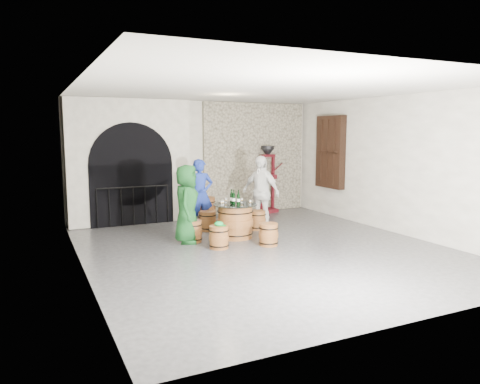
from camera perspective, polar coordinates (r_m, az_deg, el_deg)
name	(u,v)px	position (r m, az deg, el deg)	size (l,w,h in m)	color
ground	(264,248)	(9.37, 2.97, -7.06)	(8.00, 8.00, 0.00)	#323235
wall_back	(196,159)	(12.75, -5.54, 4.12)	(8.00, 8.00, 0.00)	silver
wall_front	(421,196)	(5.91, 21.76, -0.46)	(8.00, 8.00, 0.00)	silver
wall_left	(80,178)	(8.05, -19.46, 1.67)	(8.00, 8.00, 0.00)	silver
wall_right	(397,165)	(11.19, 19.05, 3.24)	(8.00, 8.00, 0.00)	silver
ceiling	(265,89)	(9.10, 3.11, 12.82)	(8.00, 8.00, 0.00)	beige
stone_facing_panel	(254,158)	(13.41, 1.82, 4.32)	(3.20, 0.12, 3.18)	tan
arched_opening	(129,162)	(11.99, -13.71, 3.62)	(3.10, 0.60, 3.19)	silver
shuttered_window	(330,152)	(12.93, 11.24, 4.94)	(0.23, 1.10, 2.00)	black
barrel_table	(235,221)	(10.19, -0.61, -3.67)	(0.99, 0.99, 0.76)	brown
barrel_stool_left	(193,231)	(9.89, -5.97, -4.92)	(0.42, 0.42, 0.47)	brown
barrel_stool_far	(208,221)	(10.98, -4.06, -3.64)	(0.42, 0.42, 0.47)	brown
barrel_stool_right	(257,220)	(11.06, 2.21, -3.54)	(0.42, 0.42, 0.47)	brown
barrel_stool_near_right	(269,235)	(9.55, 3.60, -5.35)	(0.42, 0.42, 0.47)	brown
barrel_stool_near_left	(219,237)	(9.31, -2.66, -5.68)	(0.42, 0.42, 0.47)	brown
green_cap	(219,224)	(9.25, -2.64, -4.02)	(0.23, 0.18, 0.10)	#0D9033
person_green	(187,204)	(9.74, -6.70, -1.50)	(0.82, 0.53, 1.68)	#124219
person_blue	(200,194)	(11.09, -4.99, -0.28)	(0.62, 0.41, 1.71)	navy
person_white	(261,192)	(11.07, 2.60, -0.05)	(1.05, 0.44, 1.79)	white
wine_bottle_left	(234,198)	(10.12, -0.79, -0.79)	(0.08, 0.08, 0.32)	black
wine_bottle_center	(238,199)	(10.04, -0.19, -0.86)	(0.08, 0.08, 0.32)	black
wine_bottle_right	(232,198)	(10.22, -1.07, -0.71)	(0.08, 0.08, 0.32)	black
tasting_glass_a	(223,203)	(10.00, -2.13, -1.38)	(0.05, 0.05, 0.10)	#B87B23
tasting_glass_b	(242,201)	(10.33, 0.23, -1.08)	(0.05, 0.05, 0.10)	#B87B23
tasting_glass_c	(226,200)	(10.34, -1.79, -1.07)	(0.05, 0.05, 0.10)	#B87B23
tasting_glass_d	(238,200)	(10.37, -0.26, -1.04)	(0.05, 0.05, 0.10)	#B87B23
tasting_glass_e	(250,202)	(10.06, 1.30, -1.32)	(0.05, 0.05, 0.10)	#B87B23
tasting_glass_f	(222,203)	(9.97, -2.33, -1.40)	(0.05, 0.05, 0.10)	#B87B23
side_barrel	(207,209)	(12.19, -4.18, -2.12)	(0.48, 0.48, 0.63)	brown
corking_press	(267,174)	(13.33, 3.47, 2.29)	(0.83, 0.50, 1.95)	#540E18
control_box	(263,166)	(13.47, 2.92, 3.27)	(0.18, 0.10, 0.22)	silver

